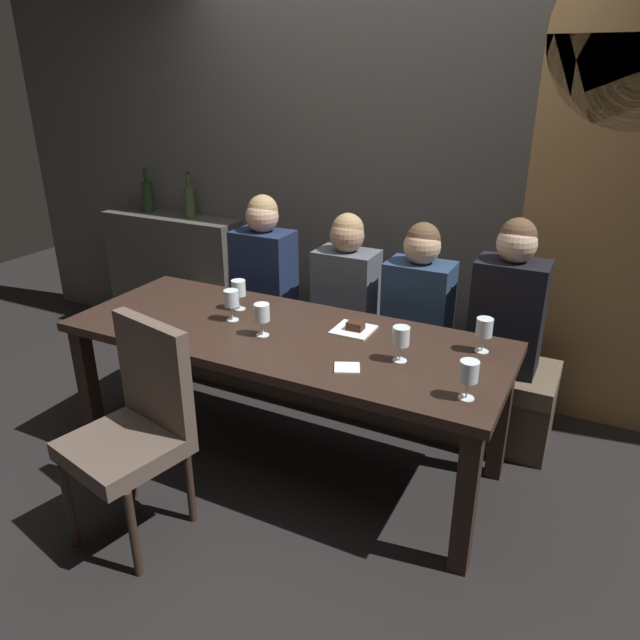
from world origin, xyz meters
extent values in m
plane|color=black|center=(0.00, 0.00, 0.00)|extent=(9.00, 9.00, 0.00)
cube|color=#4C4944|center=(0.00, 1.22, 1.50)|extent=(6.00, 0.12, 3.00)
cube|color=olive|center=(1.35, 1.15, 1.05)|extent=(0.90, 0.05, 2.10)
cube|color=#413E3A|center=(-1.55, 1.04, 0.47)|extent=(1.10, 0.28, 0.95)
cube|color=black|center=(-1.03, -0.35, 0.35)|extent=(0.08, 0.08, 0.69)
cube|color=black|center=(1.03, -0.35, 0.35)|extent=(0.08, 0.08, 0.69)
cube|color=black|center=(-1.03, 0.35, 0.35)|extent=(0.08, 0.08, 0.69)
cube|color=black|center=(1.03, 0.35, 0.35)|extent=(0.08, 0.08, 0.69)
cube|color=#302119|center=(0.00, 0.00, 0.72)|extent=(2.20, 0.84, 0.04)
cube|color=#40352A|center=(0.00, 0.70, 0.17)|extent=(2.50, 0.40, 0.35)
cube|color=brown|center=(0.00, 0.70, 0.40)|extent=(2.50, 0.44, 0.10)
cylinder|color=#302119|center=(-0.51, -0.98, 0.21)|extent=(0.04, 0.04, 0.42)
cylinder|color=#302119|center=(-0.15, -0.98, 0.21)|extent=(0.04, 0.04, 0.42)
cylinder|color=#302119|center=(-0.51, -0.62, 0.21)|extent=(0.04, 0.04, 0.42)
cylinder|color=#302119|center=(-0.15, -0.62, 0.21)|extent=(0.04, 0.04, 0.42)
cube|color=brown|center=(-0.33, -0.80, 0.46)|extent=(0.53, 0.53, 0.08)
cube|color=brown|center=(-0.28, -0.61, 0.74)|extent=(0.44, 0.16, 0.48)
cube|color=#192342|center=(-0.53, 0.68, 0.74)|extent=(0.36, 0.24, 0.58)
sphere|color=tan|center=(-0.53, 0.68, 1.13)|extent=(0.20, 0.20, 0.20)
sphere|color=#9E7F56|center=(-0.53, 0.69, 1.16)|extent=(0.18, 0.18, 0.18)
cube|color=#4C515B|center=(0.01, 0.73, 0.71)|extent=(0.36, 0.24, 0.52)
sphere|color=tan|center=(0.01, 0.73, 1.06)|extent=(0.20, 0.20, 0.20)
sphere|color=#9E7F56|center=(0.01, 0.74, 1.09)|extent=(0.18, 0.18, 0.18)
cube|color=navy|center=(0.47, 0.68, 0.71)|extent=(0.36, 0.24, 0.52)
sphere|color=tan|center=(0.47, 0.68, 1.07)|extent=(0.20, 0.20, 0.20)
sphere|color=brown|center=(0.47, 0.69, 1.10)|extent=(0.18, 0.18, 0.18)
cube|color=black|center=(0.95, 0.69, 0.75)|extent=(0.36, 0.24, 0.60)
sphere|color=#DBB293|center=(0.95, 0.69, 1.14)|extent=(0.20, 0.20, 0.20)
sphere|color=brown|center=(0.95, 0.70, 1.17)|extent=(0.18, 0.18, 0.18)
cylinder|color=black|center=(-1.77, 1.06, 1.06)|extent=(0.08, 0.08, 0.22)
cylinder|color=black|center=(-1.77, 1.06, 1.21)|extent=(0.03, 0.03, 0.09)
cylinder|color=black|center=(-1.77, 1.06, 1.27)|extent=(0.03, 0.03, 0.02)
cylinder|color=#384728|center=(-1.37, 1.06, 1.06)|extent=(0.08, 0.08, 0.22)
cylinder|color=#384728|center=(-1.37, 1.06, 1.21)|extent=(0.03, 0.03, 0.09)
cylinder|color=black|center=(-1.37, 1.06, 1.27)|extent=(0.03, 0.03, 0.02)
cylinder|color=silver|center=(-0.37, 0.16, 0.74)|extent=(0.06, 0.06, 0.00)
cylinder|color=silver|center=(-0.37, 0.16, 0.78)|extent=(0.01, 0.01, 0.07)
cylinder|color=silver|center=(-0.37, 0.16, 0.86)|extent=(0.08, 0.08, 0.08)
cylinder|color=silver|center=(0.96, -0.23, 0.74)|extent=(0.06, 0.06, 0.00)
cylinder|color=silver|center=(0.96, -0.23, 0.78)|extent=(0.01, 0.01, 0.07)
cylinder|color=silver|center=(0.96, -0.23, 0.86)|extent=(0.08, 0.08, 0.08)
cylinder|color=maroon|center=(0.96, -0.23, 0.84)|extent=(0.07, 0.07, 0.04)
cylinder|color=silver|center=(0.92, 0.22, 0.74)|extent=(0.06, 0.06, 0.00)
cylinder|color=silver|center=(0.92, 0.22, 0.78)|extent=(0.01, 0.01, 0.07)
cylinder|color=silver|center=(0.92, 0.22, 0.86)|extent=(0.08, 0.08, 0.08)
cylinder|color=silver|center=(-0.31, 0.02, 0.74)|extent=(0.06, 0.06, 0.00)
cylinder|color=silver|center=(-0.31, 0.02, 0.78)|extent=(0.01, 0.01, 0.07)
cylinder|color=silver|center=(-0.31, 0.02, 0.86)|extent=(0.08, 0.08, 0.08)
cylinder|color=silver|center=(-0.07, -0.08, 0.74)|extent=(0.06, 0.06, 0.00)
cylinder|color=silver|center=(-0.07, -0.08, 0.78)|extent=(0.01, 0.01, 0.07)
cylinder|color=silver|center=(-0.07, -0.08, 0.86)|extent=(0.08, 0.08, 0.08)
cylinder|color=maroon|center=(-0.07, -0.08, 0.83)|extent=(0.07, 0.07, 0.02)
cylinder|color=silver|center=(0.62, -0.04, 0.74)|extent=(0.06, 0.06, 0.00)
cylinder|color=silver|center=(0.62, -0.04, 0.78)|extent=(0.01, 0.01, 0.07)
cylinder|color=silver|center=(0.62, -0.04, 0.86)|extent=(0.08, 0.08, 0.08)
cylinder|color=gold|center=(0.62, -0.04, 0.83)|extent=(0.07, 0.07, 0.03)
cube|color=white|center=(0.30, 0.17, 0.74)|extent=(0.19, 0.19, 0.01)
cube|color=#381E14|center=(0.31, 0.17, 0.77)|extent=(0.08, 0.06, 0.04)
cube|color=silver|center=(0.44, -0.21, 0.74)|extent=(0.14, 0.14, 0.01)
camera|label=1|loc=(1.36, -2.31, 1.94)|focal=33.35mm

